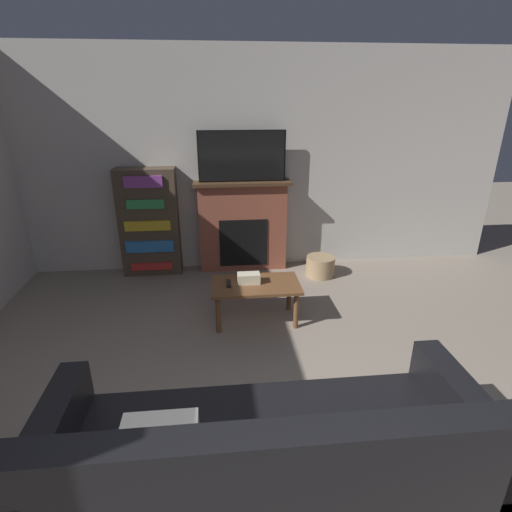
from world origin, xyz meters
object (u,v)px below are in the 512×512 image
object	(u,v)px
coffee_table	(256,289)
storage_basket	(320,266)
tv	(242,156)
bookshelf	(149,223)
fireplace	(243,226)
couch	(267,467)

from	to	relation	value
coffee_table	storage_basket	size ratio (longest dim) A/B	2.44
tv	bookshelf	size ratio (longest dim) A/B	0.79
tv	bookshelf	xyz separation A→B (m)	(-1.17, -0.00, -0.79)
fireplace	tv	xyz separation A→B (m)	(0.00, -0.02, 0.88)
couch	coffee_table	xyz separation A→B (m)	(0.14, 2.00, 0.06)
tv	bookshelf	world-z (taller)	tv
fireplace	storage_basket	world-z (taller)	fireplace
tv	bookshelf	distance (m)	1.41
fireplace	tv	world-z (taller)	tv
fireplace	storage_basket	size ratio (longest dim) A/B	3.37
couch	bookshelf	size ratio (longest dim) A/B	1.74
tv	couch	size ratio (longest dim) A/B	0.45
tv	couch	xyz separation A→B (m)	(-0.11, -3.33, -1.17)
couch	storage_basket	size ratio (longest dim) A/B	6.53
tv	storage_basket	bearing A→B (deg)	-19.12
bookshelf	storage_basket	size ratio (longest dim) A/B	3.74
couch	coffee_table	distance (m)	2.01
coffee_table	bookshelf	size ratio (longest dim) A/B	0.65
fireplace	bookshelf	distance (m)	1.17
coffee_table	bookshelf	distance (m)	1.82
bookshelf	tv	bearing A→B (deg)	0.13
fireplace	coffee_table	world-z (taller)	fireplace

